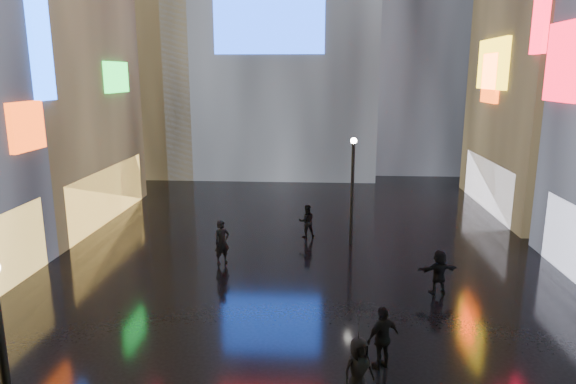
{
  "coord_description": "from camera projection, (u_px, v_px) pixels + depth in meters",
  "views": [
    {
      "loc": [
        0.88,
        -1.41,
        8.1
      ],
      "look_at": [
        0.0,
        12.0,
        5.0
      ],
      "focal_mm": 32.0,
      "sensor_mm": 36.0,
      "label": 1
    }
  ],
  "objects": [
    {
      "name": "pedestrian_3",
      "position": [
        383.0,
        338.0,
        14.31
      ],
      "size": [
        1.15,
        0.98,
        1.84
      ],
      "primitive_type": "imported",
      "rotation": [
        0.0,
        0.0,
        3.74
      ],
      "color": "black",
      "rests_on": "ground"
    },
    {
      "name": "pedestrian_5",
      "position": [
        439.0,
        272.0,
        19.27
      ],
      "size": [
        1.64,
        0.85,
        1.69
      ],
      "primitive_type": "imported",
      "rotation": [
        0.0,
        0.0,
        3.38
      ],
      "color": "black",
      "rests_on": "ground"
    },
    {
      "name": "ground",
      "position": [
        300.0,
        261.0,
        22.69
      ],
      "size": [
        140.0,
        140.0,
        0.0
      ],
      "primitive_type": "plane",
      "color": "black",
      "rests_on": "ground"
    },
    {
      "name": "pedestrian_4",
      "position": [
        358.0,
        370.0,
        12.85
      ],
      "size": [
        1.0,
        0.88,
        1.72
      ],
      "primitive_type": "imported",
      "rotation": [
        0.0,
        0.0,
        0.48
      ],
      "color": "black",
      "rests_on": "ground"
    },
    {
      "name": "lamp_far",
      "position": [
        352.0,
        185.0,
        24.43
      ],
      "size": [
        0.3,
        0.3,
        5.2
      ],
      "color": "black",
      "rests_on": "ground"
    },
    {
      "name": "umbrella_2",
      "position": [
        360.0,
        321.0,
        12.55
      ],
      "size": [
        1.29,
        1.27,
        0.96
      ],
      "primitive_type": "imported",
      "rotation": [
        0.0,
        0.0,
        1.81
      ],
      "color": "black",
      "rests_on": "pedestrian_4"
    },
    {
      "name": "tower_flank_left",
      "position": [
        142.0,
        13.0,
        42.05
      ],
      "size": [
        10.0,
        10.0,
        26.0
      ],
      "primitive_type": "cube",
      "color": "black",
      "rests_on": "ground"
    },
    {
      "name": "pedestrian_7",
      "position": [
        307.0,
        221.0,
        25.9
      ],
      "size": [
        0.95,
        0.82,
        1.69
      ],
      "primitive_type": "imported",
      "rotation": [
        0.0,
        0.0,
        3.39
      ],
      "color": "black",
      "rests_on": "ground"
    },
    {
      "name": "pedestrian_6",
      "position": [
        222.0,
        242.0,
        22.27
      ],
      "size": [
        0.84,
        0.8,
        1.93
      ],
      "primitive_type": "imported",
      "rotation": [
        0.0,
        0.0,
        0.69
      ],
      "color": "black",
      "rests_on": "ground"
    },
    {
      "name": "building_left_far",
      "position": [
        4.0,
        18.0,
        27.08
      ],
      "size": [
        10.28,
        12.0,
        22.0
      ],
      "color": "black",
      "rests_on": "ground"
    }
  ]
}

